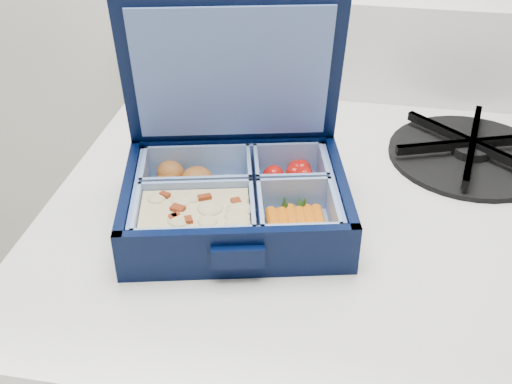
# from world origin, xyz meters

# --- Properties ---
(bento_box) EXTENTS (0.24, 0.21, 0.05)m
(bento_box) POSITION_xyz_m (-0.74, 1.64, 0.85)
(bento_box) COLOR black
(bento_box) RESTS_ON stove
(burner_grate) EXTENTS (0.23, 0.23, 0.03)m
(burner_grate) POSITION_xyz_m (-0.50, 1.81, 0.83)
(burner_grate) COLOR black
(burner_grate) RESTS_ON stove
(burner_grate_rear) EXTENTS (0.21, 0.21, 0.02)m
(burner_grate_rear) POSITION_xyz_m (-0.77, 1.87, 0.83)
(burner_grate_rear) COLOR black
(burner_grate_rear) RESTS_ON stove
(fork) EXTENTS (0.05, 0.16, 0.01)m
(fork) POSITION_xyz_m (-0.70, 1.75, 0.82)
(fork) COLOR silver
(fork) RESTS_ON stove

